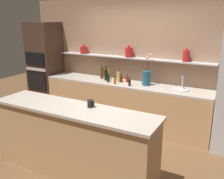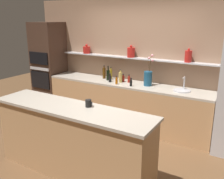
# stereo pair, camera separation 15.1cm
# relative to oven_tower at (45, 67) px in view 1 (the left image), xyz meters

# --- Properties ---
(ground_plane) EXTENTS (12.00, 12.00, 0.00)m
(ground_plane) POSITION_rel_oven_tower_xyz_m (2.26, -1.24, -1.05)
(ground_plane) COLOR brown
(back_wall_unit) EXTENTS (5.20, 0.28, 2.60)m
(back_wall_unit) POSITION_rel_oven_tower_xyz_m (2.26, 0.36, 0.25)
(back_wall_unit) COLOR #937056
(back_wall_unit) RESTS_ON ground_plane
(back_counter_unit) EXTENTS (3.54, 0.62, 0.92)m
(back_counter_unit) POSITION_rel_oven_tower_xyz_m (2.13, 0.00, -0.59)
(back_counter_unit) COLOR tan
(back_counter_unit) RESTS_ON ground_plane
(island_counter) EXTENTS (2.47, 0.61, 1.02)m
(island_counter) POSITION_rel_oven_tower_xyz_m (2.26, -1.90, -0.54)
(island_counter) COLOR tan
(island_counter) RESTS_ON ground_plane
(oven_tower) EXTENTS (0.68, 0.64, 2.11)m
(oven_tower) POSITION_rel_oven_tower_xyz_m (0.00, 0.00, 0.00)
(oven_tower) COLOR #3D281E
(oven_tower) RESTS_ON ground_plane
(flower_vase) EXTENTS (0.16, 0.16, 0.62)m
(flower_vase) POSITION_rel_oven_tower_xyz_m (2.59, 0.04, 0.03)
(flower_vase) COLOR navy
(flower_vase) RESTS_ON back_counter_unit
(sink_fixture) EXTENTS (0.31, 0.31, 0.25)m
(sink_fixture) POSITION_rel_oven_tower_xyz_m (3.28, 0.01, -0.11)
(sink_fixture) COLOR #B7B7BC
(sink_fixture) RESTS_ON back_counter_unit
(bottle_sauce_0) EXTENTS (0.06, 0.06, 0.18)m
(bottle_sauce_0) POSITION_rel_oven_tower_xyz_m (1.81, -0.10, -0.06)
(bottle_sauce_0) COLOR black
(bottle_sauce_0) RESTS_ON back_counter_unit
(bottle_spirit_1) EXTENTS (0.07, 0.07, 0.27)m
(bottle_spirit_1) POSITION_rel_oven_tower_xyz_m (2.00, -0.01, -0.02)
(bottle_spirit_1) COLOR tan
(bottle_spirit_1) RESTS_ON back_counter_unit
(bottle_wine_2) EXTENTS (0.07, 0.07, 0.31)m
(bottle_wine_2) POSITION_rel_oven_tower_xyz_m (1.69, 0.02, -0.02)
(bottle_wine_2) COLOR black
(bottle_wine_2) RESTS_ON back_counter_unit
(bottle_sauce_3) EXTENTS (0.05, 0.05, 0.17)m
(bottle_sauce_3) POSITION_rel_oven_tower_xyz_m (2.01, -0.18, -0.06)
(bottle_sauce_3) COLOR #9E4C0A
(bottle_sauce_3) RESTS_ON back_counter_unit
(bottle_sauce_4) EXTENTS (0.06, 0.06, 0.16)m
(bottle_sauce_4) POSITION_rel_oven_tower_xyz_m (2.03, 0.07, -0.07)
(bottle_sauce_4) COLOR maroon
(bottle_sauce_4) RESTS_ON back_counter_unit
(bottle_spirit_5) EXTENTS (0.07, 0.07, 0.29)m
(bottle_spirit_5) POSITION_rel_oven_tower_xyz_m (1.53, 0.11, -0.01)
(bottle_spirit_5) COLOR #4C2D0C
(bottle_spirit_5) RESTS_ON back_counter_unit
(bottle_sauce_6) EXTENTS (0.06, 0.06, 0.16)m
(bottle_sauce_6) POSITION_rel_oven_tower_xyz_m (2.16, 0.08, -0.07)
(bottle_sauce_6) COLOR maroon
(bottle_sauce_6) RESTS_ON back_counter_unit
(bottle_sauce_7) EXTENTS (0.05, 0.05, 0.17)m
(bottle_sauce_7) POSITION_rel_oven_tower_xyz_m (2.33, -0.17, -0.06)
(bottle_sauce_7) COLOR black
(bottle_sauce_7) RESTS_ON back_counter_unit
(bottle_oil_8) EXTENTS (0.06, 0.06, 0.26)m
(bottle_oil_8) POSITION_rel_oven_tower_xyz_m (1.66, 0.17, -0.03)
(bottle_oil_8) COLOR olive
(bottle_oil_8) RESTS_ON back_counter_unit
(coffee_mug) EXTENTS (0.11, 0.09, 0.10)m
(coffee_mug) POSITION_rel_oven_tower_xyz_m (2.47, -1.77, 0.02)
(coffee_mug) COLOR black
(coffee_mug) RESTS_ON island_counter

